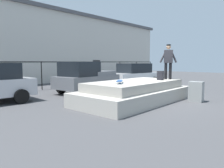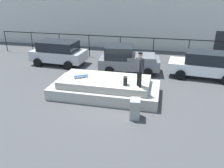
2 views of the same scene
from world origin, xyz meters
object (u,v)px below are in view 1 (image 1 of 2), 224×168
backpack (160,76)px  utility_box (196,92)px  skateboarder (168,59)px  car_grey_pickup_mid (86,77)px  car_white_sedan_far (134,74)px  skateboard (120,81)px

backpack → utility_box: (0.71, -1.45, -0.71)m
skateboarder → car_grey_pickup_mid: 4.86m
car_grey_pickup_mid → car_white_sedan_far: (4.99, 0.09, -0.04)m
skateboard → backpack: (2.50, -0.43, 0.12)m
car_grey_pickup_mid → skateboarder: bearing=-73.7°
utility_box → backpack: bearing=110.8°
car_grey_pickup_mid → backpack: bearing=-82.0°
skateboard → car_grey_pickup_mid: (1.86, 4.10, -0.14)m
car_grey_pickup_mid → utility_box: size_ratio=4.62×
backpack → car_white_sedan_far: bearing=-53.7°
skateboard → backpack: bearing=-9.8°
skateboarder → car_white_sedan_far: bearing=51.8°
backpack → utility_box: backpack is taller
skateboarder → utility_box: size_ratio=1.87×
car_grey_pickup_mid → car_white_sedan_far: car_grey_pickup_mid is taller
backpack → skateboard: bearing=69.8°
skateboarder → car_white_sedan_far: (3.66, 4.65, -1.07)m
skateboard → utility_box: size_ratio=0.81×
skateboarder → backpack: skateboarder is taller
skateboarder → skateboard: size_ratio=2.30×
skateboarder → backpack: size_ratio=3.92×
car_white_sedan_far → skateboard: bearing=-148.6°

